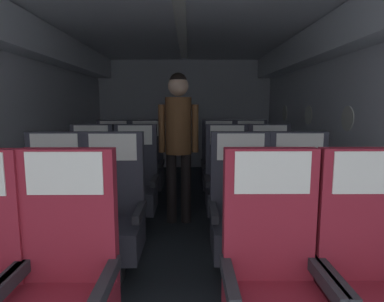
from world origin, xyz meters
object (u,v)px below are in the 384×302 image
at_px(seat_c_left_aisle, 135,186).
at_px(seat_d_right_aisle, 251,168).
at_px(seat_d_left_aisle, 146,168).
at_px(flight_attendant, 178,132).
at_px(seat_b_right_aisle, 300,218).
at_px(seat_d_left_window, 113,168).
at_px(seat_c_right_window, 227,186).
at_px(seat_b_left_window, 54,218).
at_px(seat_b_right_window, 241,218).
at_px(seat_c_left_window, 91,186).
at_px(seat_a_right_aisle, 373,288).
at_px(seat_d_right_window, 219,168).
at_px(seat_a_right_window, 273,288).
at_px(seat_a_left_aisle, 64,290).
at_px(seat_b_left_aisle, 113,219).
at_px(seat_c_right_aisle, 270,186).

bearing_deg(seat_c_left_aisle, seat_d_right_aisle, 34.76).
distance_m(seat_d_left_aisle, flight_attendant, 1.03).
relative_size(seat_b_right_aisle, seat_c_left_aisle, 1.00).
xyz_separation_m(seat_d_left_window, seat_d_right_aisle, (1.83, 0.01, 0.00)).
relative_size(seat_c_right_window, seat_d_left_aisle, 1.00).
xyz_separation_m(seat_b_left_window, seat_c_left_aisle, (0.44, 0.96, 0.00)).
distance_m(seat_b_right_window, seat_c_left_window, 1.71).
height_order(seat_a_right_aisle, seat_b_right_window, same).
bearing_deg(seat_b_right_window, seat_c_left_aisle, 134.18).
bearing_deg(seat_b_right_window, seat_d_right_aisle, 77.21).
relative_size(seat_d_left_window, seat_d_left_aisle, 1.00).
xyz_separation_m(seat_d_left_window, flight_attendant, (0.89, -0.75, 0.55)).
relative_size(seat_b_right_aisle, seat_d_right_window, 1.00).
bearing_deg(seat_c_left_aisle, seat_d_right_window, 44.69).
bearing_deg(flight_attendant, seat_c_right_window, 148.21).
xyz_separation_m(seat_a_right_window, seat_b_left_window, (-1.39, 0.95, 0.00)).
distance_m(seat_a_right_aisle, seat_a_right_window, 0.46).
bearing_deg(seat_b_right_window, seat_c_left_window, 145.15).
bearing_deg(seat_a_left_aisle, seat_d_right_aisle, 64.13).
bearing_deg(seat_a_right_window, seat_c_left_aisle, 116.35).
relative_size(seat_a_right_window, seat_c_left_window, 1.00).
relative_size(seat_a_left_aisle, seat_b_right_aisle, 1.00).
relative_size(seat_b_right_aisle, seat_c_left_window, 1.00).
bearing_deg(seat_a_left_aisle, seat_c_left_aisle, 89.69).
bearing_deg(seat_b_right_aisle, flight_attendant, 128.83).
bearing_deg(seat_c_left_window, seat_b_left_window, -89.23).
relative_size(seat_a_right_window, seat_b_right_window, 1.00).
distance_m(seat_a_right_window, seat_d_right_aisle, 2.91).
relative_size(seat_a_right_window, seat_d_right_aisle, 1.00).
relative_size(seat_c_left_window, seat_d_left_window, 1.00).
bearing_deg(seat_d_left_window, seat_a_right_window, -64.09).
bearing_deg(seat_b_left_aisle, seat_a_right_aisle, -33.62).
relative_size(seat_b_left_window, seat_d_right_window, 1.00).
xyz_separation_m(seat_a_right_window, seat_d_right_aisle, (0.44, 2.87, 0.00)).
relative_size(seat_c_right_window, flight_attendant, 0.67).
relative_size(seat_c_left_aisle, seat_d_left_aisle, 1.00).
bearing_deg(seat_c_right_aisle, seat_a_left_aisle, -126.34).
distance_m(seat_c_right_window, seat_d_left_window, 1.70).
bearing_deg(seat_b_left_window, seat_b_right_aisle, -0.12).
relative_size(seat_c_left_window, seat_c_right_aisle, 1.00).
xyz_separation_m(seat_b_right_window, seat_d_left_aisle, (-0.96, 1.92, 0.00)).
bearing_deg(seat_d_right_aisle, seat_b_left_window, -133.54).
bearing_deg(seat_c_left_aisle, seat_a_left_aisle, -90.31).
bearing_deg(seat_c_left_aisle, seat_c_right_window, -0.28).
height_order(seat_b_left_window, seat_b_right_window, same).
distance_m(seat_b_right_aisle, flight_attendant, 1.60).
distance_m(seat_c_left_window, seat_d_left_window, 0.95).
bearing_deg(seat_d_right_aisle, seat_c_right_window, -113.88).
bearing_deg(seat_c_left_window, seat_c_right_window, -0.36).
height_order(seat_b_left_aisle, seat_b_right_window, same).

